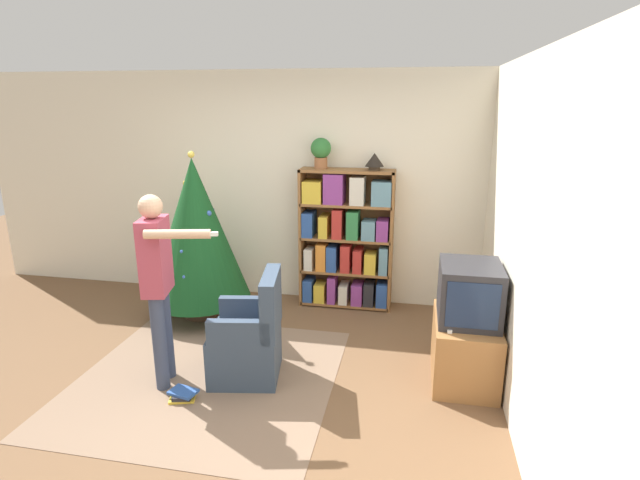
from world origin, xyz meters
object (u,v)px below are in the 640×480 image
armchair (250,341)px  christmas_tree (196,230)px  television (469,293)px  standing_person (158,276)px  table_lamp (374,160)px  bookshelf (345,239)px  potted_plant (321,151)px

armchair → christmas_tree: bearing=-149.0°
television → standing_person: standing_person is taller
television → armchair: bearing=-170.2°
table_lamp → christmas_tree: bearing=-161.1°
bookshelf → christmas_tree: 1.61m
armchair → table_lamp: size_ratio=4.60×
bookshelf → potted_plant: bearing=178.4°
table_lamp → potted_plant: bearing=180.0°
armchair → potted_plant: 2.22m
standing_person → potted_plant: (0.93, 1.91, 0.81)m
armchair → bookshelf: bearing=151.5°
standing_person → table_lamp: size_ratio=7.95×
bookshelf → christmas_tree: (-1.49, -0.60, 0.18)m
bookshelf → television: (1.21, -1.36, -0.01)m
armchair → potted_plant: (0.28, 1.68, 1.43)m
standing_person → table_lamp: table_lamp is taller
armchair → table_lamp: (0.86, 1.68, 1.34)m
television → potted_plant: size_ratio=1.71×
television → table_lamp: bearing=123.8°
armchair → standing_person: bearing=-80.3°
christmas_tree → armchair: size_ratio=1.94×
television → standing_person: (-2.43, -0.54, 0.16)m
table_lamp → bookshelf: bearing=-178.5°
armchair → standing_person: (-0.65, -0.23, 0.62)m
television → standing_person: size_ratio=0.35×
bookshelf → armchair: size_ratio=1.70×
armchair → potted_plant: bearing=160.6°
armchair → table_lamp: bearing=143.1°
christmas_tree → table_lamp: bearing=18.9°
christmas_tree → potted_plant: (1.21, 0.61, 0.79)m
television → christmas_tree: (-2.70, 0.76, 0.19)m
television → table_lamp: size_ratio=2.82×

